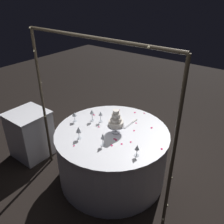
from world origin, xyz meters
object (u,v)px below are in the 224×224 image
Objects in this scene: tiered_cake at (116,121)px; cake_knife at (131,123)px; side_table at (30,134)px; wine_glass_4 at (115,116)px; wine_glass_2 at (137,148)px; wine_glass_6 at (74,115)px; wine_glass_5 at (103,137)px; wine_glass_0 at (79,130)px; wine_glass_1 at (92,112)px; wine_glass_3 at (101,114)px; decorative_arch at (95,101)px; main_table at (112,155)px.

tiered_cake is 0.35m from cake_knife.
wine_glass_4 reaches higher than side_table.
wine_glass_2 is 1.06× the size of wine_glass_6.
tiered_cake reaches higher than cake_knife.
side_table is 4.62× the size of wine_glass_5.
wine_glass_0 is 0.96× the size of wine_glass_1.
wine_glass_5 is at bearing 132.73° from wine_glass_3.
decorative_arch is 13.57× the size of wine_glass_4.
side_table is at bearing 25.41° from wine_glass_1.
main_table is 9.17× the size of wine_glass_5.
wine_glass_3 is at bearing -143.72° from wine_glass_6.
main_table is at bearing 158.49° from wine_glass_3.
decorative_arch is 13.81× the size of wine_glass_2.
tiered_cake reaches higher than wine_glass_0.
main_table is at bearing -22.63° from wine_glass_2.
wine_glass_1 reaches higher than wine_glass_4.
main_table is 0.55m from tiered_cake.
wine_glass_1 is at bearing 24.47° from wine_glass_4.
main_table is 0.51m from cake_knife.
tiered_cake is at bearing 164.65° from wine_glass_3.
wine_glass_3 reaches higher than wine_glass_4.
wine_glass_1 is (0.16, -0.43, 0.01)m from wine_glass_0.
tiered_cake is 0.53m from wine_glass_2.
main_table is 5.08× the size of cake_knife.
decorative_arch is 14.68× the size of wine_glass_6.
wine_glass_1 is 1.08× the size of wine_glass_3.
wine_glass_2 is 0.92× the size of wine_glass_3.
wine_glass_6 is at bearing -159.78° from side_table.
wine_glass_4 reaches higher than cake_knife.
main_table is at bearing 171.10° from wine_glass_1.
wine_glass_5 reaches higher than cake_knife.
wine_glass_0 is 0.33m from wine_glass_5.
wine_glass_4 is 0.25m from cake_knife.
decorative_arch reaches higher than wine_glass_6.
decorative_arch is at bearing 82.28° from cake_knife.
decorative_arch is 11.72× the size of wine_glass_1.
wine_glass_2 is 0.43m from wine_glass_5.
side_table is at bearing 20.22° from wine_glass_6.
side_table is 1.62m from cake_knife.
wine_glass_3 reaches higher than wine_glass_6.
wine_glass_1 is 1.16× the size of wine_glass_4.
wine_glass_2 is at bearing -174.93° from side_table.
wine_glass_5 reaches higher than wine_glass_3.
wine_glass_2 reaches higher than cake_knife.
decorative_arch is 0.51m from wine_glass_0.
cake_knife is at bearing -153.45° from side_table.
wine_glass_6 is at bearing 42.66° from wine_glass_1.
side_table is 5.50× the size of wine_glass_6.
main_table is 0.58m from wine_glass_5.
side_table is 1.15m from wine_glass_1.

